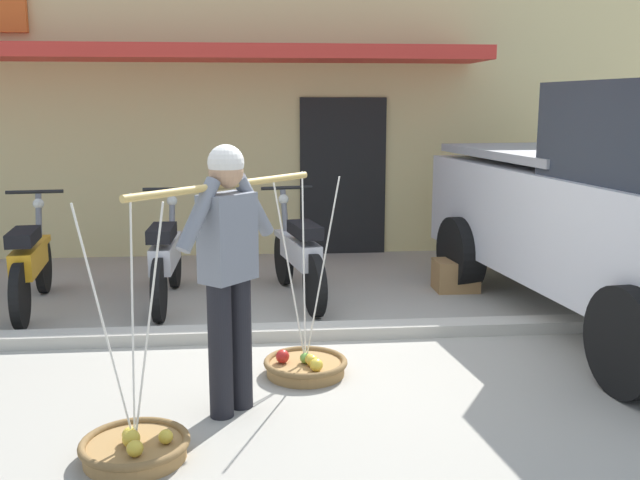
% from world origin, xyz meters
% --- Properties ---
extents(ground_plane, '(90.00, 90.00, 0.00)m').
position_xyz_m(ground_plane, '(0.00, 0.00, 0.00)').
color(ground_plane, '#9E998C').
extents(sidewalk_curb, '(20.00, 0.24, 0.10)m').
position_xyz_m(sidewalk_curb, '(0.00, 0.70, 0.05)').
color(sidewalk_curb, '#BAB4A5').
rests_on(sidewalk_curb, ground).
extents(fruit_vendor, '(1.06, 1.19, 1.70)m').
position_xyz_m(fruit_vendor, '(-0.58, -0.71, 0.98)').
color(fruit_vendor, black).
rests_on(fruit_vendor, ground).
extents(fruit_basket_left_side, '(0.61, 0.61, 1.45)m').
position_xyz_m(fruit_basket_left_side, '(-0.06, -0.14, 0.08)').
color(fruit_basket_left_side, '#9E7542').
rests_on(fruit_basket_left_side, ground).
extents(fruit_basket_right_side, '(0.61, 0.61, 1.45)m').
position_xyz_m(fruit_basket_right_side, '(-1.09, -1.30, 0.08)').
color(fruit_basket_right_side, '#9E7542').
rests_on(fruit_basket_right_side, ground).
extents(motorcycle_nearest_shop, '(0.54, 1.82, 1.09)m').
position_xyz_m(motorcycle_nearest_shop, '(-2.51, 1.76, 0.45)').
color(motorcycle_nearest_shop, black).
rests_on(motorcycle_nearest_shop, ground).
extents(motorcycle_second_in_row, '(0.54, 1.82, 1.09)m').
position_xyz_m(motorcycle_second_in_row, '(-1.27, 1.85, 0.45)').
color(motorcycle_second_in_row, black).
rests_on(motorcycle_second_in_row, ground).
extents(motorcycle_third_in_row, '(0.56, 1.80, 1.09)m').
position_xyz_m(motorcycle_third_in_row, '(0.02, 1.88, 0.45)').
color(motorcycle_third_in_row, black).
rests_on(motorcycle_third_in_row, ground).
extents(storefront_building, '(13.00, 6.00, 4.20)m').
position_xyz_m(storefront_building, '(-1.22, 6.59, 2.10)').
color(storefront_building, '#DBC684').
rests_on(storefront_building, ground).
extents(wooden_crate, '(0.44, 0.36, 0.32)m').
position_xyz_m(wooden_crate, '(1.68, 2.09, 0.16)').
color(wooden_crate, olive).
rests_on(wooden_crate, ground).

